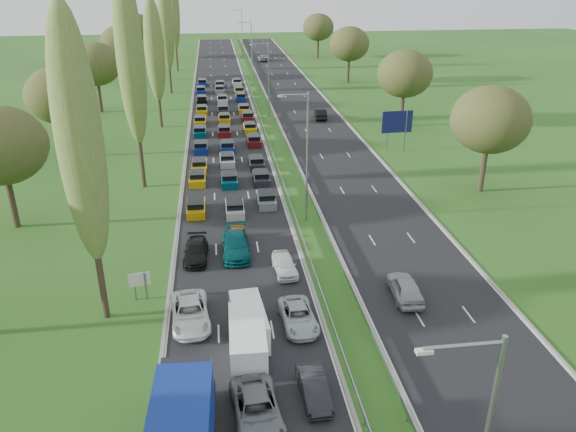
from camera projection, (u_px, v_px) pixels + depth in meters
ground at (268, 122)px, 86.28m from camera, size 260.00×260.00×0.00m
near_carriageway at (224, 119)px, 87.74m from camera, size 10.50×215.00×0.04m
far_carriageway at (309, 117)px, 89.34m from camera, size 10.50×215.00×0.04m
central_reservation at (266, 114)px, 88.32m from camera, size 2.36×215.00×0.32m
lamp_columns at (269, 85)px, 82.03m from camera, size 0.18×140.18×12.00m
poplar_row at (146, 51)px, 68.63m from camera, size 2.80×127.80×22.44m
woodland_left at (52, 101)px, 64.27m from camera, size 8.00×166.00×11.10m
woodland_right at (425, 85)px, 73.39m from camera, size 8.00×153.00×11.10m
traffic_queue_fill at (224, 125)px, 82.94m from camera, size 9.14×69.05×0.80m
near_car_2 at (190, 313)px, 37.19m from camera, size 2.90×5.51×1.48m
near_car_3 at (196, 251)px, 45.44m from camera, size 2.08×4.72×1.35m
near_car_6 at (257, 410)px, 29.01m from camera, size 2.85×5.45×1.47m
near_car_7 at (236, 245)px, 46.20m from camera, size 2.27×5.54×1.61m
near_car_8 at (237, 238)px, 47.59m from camera, size 1.78×4.16×1.40m
near_car_9 at (314, 388)px, 30.66m from camera, size 1.55×4.04×1.31m
near_car_10 at (298, 316)px, 36.97m from camera, size 2.45×4.81×1.30m
near_car_12 at (285, 264)px, 43.38m from camera, size 1.89×4.09×1.36m
far_car_0 at (405, 288)px, 40.01m from camera, size 2.14×4.79×1.60m
far_car_1 at (320, 114)px, 87.77m from camera, size 1.97×4.83×1.56m
far_car_2 at (263, 58)px, 142.32m from camera, size 2.52×5.44×1.51m
white_van_front at (247, 338)px, 34.08m from camera, size 2.14×5.45×2.19m
white_van_rear at (249, 320)px, 35.99m from camera, size 1.95×4.99×2.00m
info_sign at (140, 282)px, 39.62m from camera, size 1.49×0.38×2.10m
direction_sign at (397, 124)px, 71.28m from camera, size 4.00×0.26×5.20m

